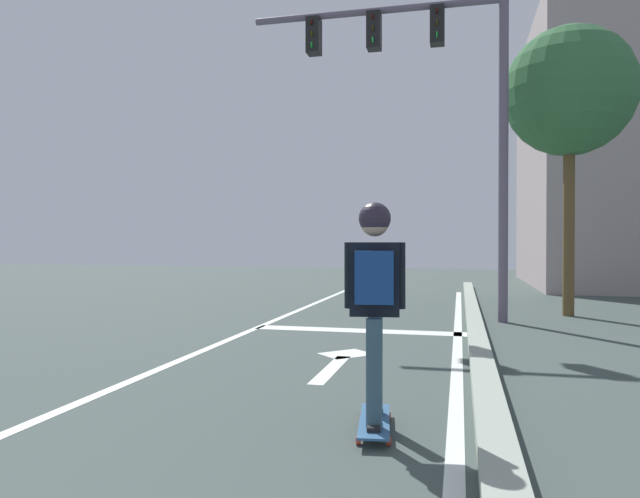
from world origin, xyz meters
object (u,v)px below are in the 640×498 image
(traffic_signal_mast, at_px, (428,78))
(skater, at_px, (375,285))
(roadside_tree, at_px, (569,93))
(skateboard, at_px, (375,422))

(traffic_signal_mast, bearing_deg, skater, -90.39)
(traffic_signal_mast, bearing_deg, roadside_tree, 25.00)
(skater, bearing_deg, roadside_tree, 71.02)
(skateboard, distance_m, traffic_signal_mast, 7.33)
(skateboard, xyz_separation_m, roadside_tree, (2.50, 7.23, 3.96))
(skateboard, height_order, traffic_signal_mast, traffic_signal_mast)
(skater, distance_m, roadside_tree, 8.24)
(skateboard, relative_size, roadside_tree, 0.16)
(skateboard, bearing_deg, roadside_tree, 70.95)
(skater, bearing_deg, skateboard, 96.93)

